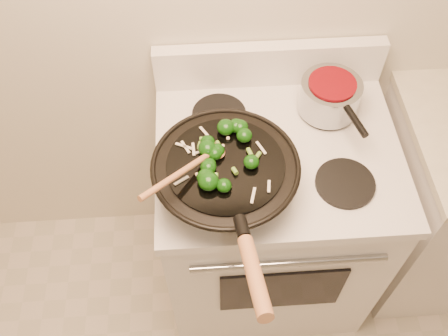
{
  "coord_description": "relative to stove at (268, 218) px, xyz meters",
  "views": [
    {
      "loc": [
        -0.51,
        0.22,
        2.17
      ],
      "look_at": [
        -0.46,
        1.03,
        1.03
      ],
      "focal_mm": 40.0,
      "sensor_mm": 36.0,
      "label": 1
    }
  ],
  "objects": [
    {
      "name": "stirfry",
      "position": [
        -0.19,
        -0.13,
        0.61
      ],
      "size": [
        0.26,
        0.28,
        0.05
      ],
      "color": "#0D3808",
      "rests_on": "wok"
    },
    {
      "name": "saucepan",
      "position": [
        0.18,
        0.15,
        0.52
      ],
      "size": [
        0.2,
        0.31,
        0.12
      ],
      "color": "#979B9F",
      "rests_on": "stove"
    },
    {
      "name": "wooden_spoon",
      "position": [
        -0.26,
        -0.17,
        0.62
      ],
      "size": [
        0.24,
        0.25,
        0.1
      ],
      "color": "#A76A41",
      "rests_on": "wok"
    },
    {
      "name": "stove",
      "position": [
        0.0,
        0.0,
        0.0
      ],
      "size": [
        0.78,
        0.67,
        1.08
      ],
      "color": "white",
      "rests_on": "ground"
    },
    {
      "name": "wok",
      "position": [
        -0.18,
        -0.16,
        0.53
      ],
      "size": [
        0.42,
        0.69,
        0.27
      ],
      "color": "black",
      "rests_on": "stove"
    }
  ]
}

